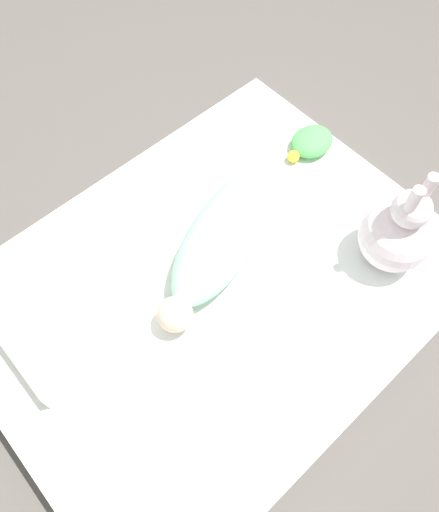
{
  "coord_description": "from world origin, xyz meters",
  "views": [
    {
      "loc": [
        0.43,
        0.49,
        1.48
      ],
      "look_at": [
        -0.05,
        -0.04,
        0.19
      ],
      "focal_mm": 35.0,
      "sensor_mm": 36.0,
      "label": 1
    }
  ],
  "objects_px": {
    "pillow": "(56,319)",
    "bunny_plush": "(397,233)",
    "swaddled_baby": "(221,240)",
    "turtle_plush": "(311,142)"
  },
  "relations": [
    {
      "from": "turtle_plush",
      "to": "bunny_plush",
      "type": "bearing_deg",
      "value": 72.77
    },
    {
      "from": "swaddled_baby",
      "to": "turtle_plush",
      "type": "bearing_deg",
      "value": 171.33
    },
    {
      "from": "bunny_plush",
      "to": "swaddled_baby",
      "type": "bearing_deg",
      "value": -43.22
    },
    {
      "from": "turtle_plush",
      "to": "swaddled_baby",
      "type": "bearing_deg",
      "value": 11.02
    },
    {
      "from": "swaddled_baby",
      "to": "pillow",
      "type": "relative_size",
      "value": 1.64
    },
    {
      "from": "swaddled_baby",
      "to": "bunny_plush",
      "type": "height_order",
      "value": "bunny_plush"
    },
    {
      "from": "bunny_plush",
      "to": "turtle_plush",
      "type": "bearing_deg",
      "value": -107.23
    },
    {
      "from": "pillow",
      "to": "bunny_plush",
      "type": "bearing_deg",
      "value": 151.41
    },
    {
      "from": "swaddled_baby",
      "to": "bunny_plush",
      "type": "bearing_deg",
      "value": 117.09
    },
    {
      "from": "pillow",
      "to": "turtle_plush",
      "type": "distance_m",
      "value": 1.01
    }
  ]
}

